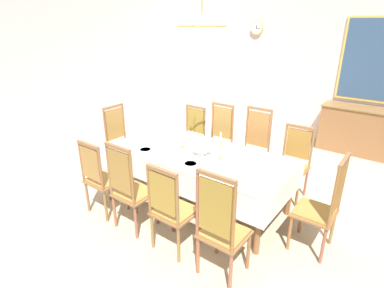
{
  "coord_description": "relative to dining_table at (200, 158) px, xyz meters",
  "views": [
    {
      "loc": [
        2.18,
        -3.18,
        2.42
      ],
      "look_at": [
        -0.14,
        -0.1,
        0.87
      ],
      "focal_mm": 28.7,
      "sensor_mm": 36.0,
      "label": 1
    }
  ],
  "objects": [
    {
      "name": "ground",
      "position": [
        0.0,
        0.1,
        -0.71
      ],
      "size": [
        7.32,
        6.89,
        0.04
      ],
      "primitive_type": "cube",
      "color": "#B9AB8D"
    },
    {
      "name": "back_wall",
      "position": [
        0.0,
        3.59,
        0.84
      ],
      "size": [
        7.32,
        0.08,
        3.05
      ],
      "primitive_type": "cube",
      "color": "beige",
      "rests_on": "ground"
    },
    {
      "name": "left_wall",
      "position": [
        -3.7,
        0.1,
        0.84
      ],
      "size": [
        0.08,
        6.89,
        3.05
      ],
      "primitive_type": "cube",
      "color": "silver",
      "rests_on": "ground"
    },
    {
      "name": "dining_table",
      "position": [
        0.0,
        0.0,
        0.0
      ],
      "size": [
        2.41,
        1.13,
        0.76
      ],
      "color": "olive",
      "rests_on": "ground"
    },
    {
      "name": "tablecloth",
      "position": [
        0.0,
        -0.0,
        -0.01
      ],
      "size": [
        2.43,
        1.15,
        0.35
      ],
      "color": "white",
      "rests_on": "dining_table"
    },
    {
      "name": "chair_south_a",
      "position": [
        -0.89,
        -0.97,
        -0.15
      ],
      "size": [
        0.44,
        0.42,
        1.04
      ],
      "color": "olive",
      "rests_on": "ground"
    },
    {
      "name": "chair_north_a",
      "position": [
        -0.89,
        0.97,
        -0.15
      ],
      "size": [
        0.44,
        0.42,
        1.04
      ],
      "rotation": [
        0.0,
        0.0,
        3.14
      ],
      "color": "brown",
      "rests_on": "ground"
    },
    {
      "name": "chair_south_b",
      "position": [
        -0.33,
        -0.98,
        -0.12
      ],
      "size": [
        0.44,
        0.42,
        1.15
      ],
      "color": "olive",
      "rests_on": "ground"
    },
    {
      "name": "chair_north_b",
      "position": [
        -0.33,
        0.98,
        -0.11
      ],
      "size": [
        0.44,
        0.42,
        1.17
      ],
      "rotation": [
        0.0,
        0.0,
        3.14
      ],
      "color": "brown",
      "rests_on": "ground"
    },
    {
      "name": "chair_south_c",
      "position": [
        0.31,
        -0.97,
        -0.14
      ],
      "size": [
        0.44,
        0.42,
        1.06
      ],
      "color": "brown",
      "rests_on": "ground"
    },
    {
      "name": "chair_north_c",
      "position": [
        0.31,
        0.98,
        -0.1
      ],
      "size": [
        0.44,
        0.42,
        1.21
      ],
      "rotation": [
        0.0,
        0.0,
        3.14
      ],
      "color": "olive",
      "rests_on": "ground"
    },
    {
      "name": "chair_south_d",
      "position": [
        0.94,
        -0.98,
        -0.1
      ],
      "size": [
        0.44,
        0.42,
        1.2
      ],
      "color": "brown",
      "rests_on": "ground"
    },
    {
      "name": "chair_north_d",
      "position": [
        0.94,
        0.97,
        -0.15
      ],
      "size": [
        0.44,
        0.42,
        1.05
      ],
      "rotation": [
        0.0,
        0.0,
        3.14
      ],
      "color": "brown",
      "rests_on": "ground"
    },
    {
      "name": "chair_head_west",
      "position": [
        -1.61,
        -0.0,
        -0.12
      ],
      "size": [
        0.42,
        0.44,
        1.15
      ],
      "rotation": [
        0.0,
        0.0,
        -1.57
      ],
      "color": "brown",
      "rests_on": "ground"
    },
    {
      "name": "chair_head_east",
      "position": [
        1.62,
        -0.0,
        -0.11
      ],
      "size": [
        0.42,
        0.44,
        1.16
      ],
      "rotation": [
        0.0,
        0.0,
        1.57
      ],
      "color": "brown",
      "rests_on": "ground"
    },
    {
      "name": "soup_tureen",
      "position": [
        0.02,
        0.0,
        0.18
      ],
      "size": [
        0.28,
        0.28,
        0.22
      ],
      "color": "white",
      "rests_on": "tablecloth"
    },
    {
      "name": "candlestick_west",
      "position": [
        -0.31,
        -0.0,
        0.22
      ],
      "size": [
        0.07,
        0.07,
        0.35
      ],
      "color": "gold",
      "rests_on": "tablecloth"
    },
    {
      "name": "candlestick_east",
      "position": [
        0.31,
        -0.0,
        0.22
      ],
      "size": [
        0.07,
        0.07,
        0.36
      ],
      "color": "gold",
      "rests_on": "tablecloth"
    },
    {
      "name": "bowl_near_left",
      "position": [
        0.14,
        -0.4,
        0.1
      ],
      "size": [
        0.18,
        0.18,
        0.04
      ],
      "color": "white",
      "rests_on": "tablecloth"
    },
    {
      "name": "bowl_near_right",
      "position": [
        0.72,
        -0.42,
        0.1
      ],
      "size": [
        0.18,
        0.18,
        0.04
      ],
      "color": "white",
      "rests_on": "tablecloth"
    },
    {
      "name": "bowl_far_left",
      "position": [
        -0.62,
        -0.41,
        0.1
      ],
      "size": [
        0.17,
        0.17,
        0.04
      ],
      "color": "white",
      "rests_on": "tablecloth"
    },
    {
      "name": "spoon_primary",
      "position": [
        0.27,
        -0.38,
        0.08
      ],
      "size": [
        0.04,
        0.18,
        0.01
      ],
      "rotation": [
        0.0,
        0.0,
        -0.12
      ],
      "color": "gold",
      "rests_on": "tablecloth"
    },
    {
      "name": "spoon_secondary",
      "position": [
        0.85,
        -0.4,
        0.08
      ],
      "size": [
        0.04,
        0.18,
        0.01
      ],
      "rotation": [
        0.0,
        0.0,
        -0.11
      ],
      "color": "gold",
      "rests_on": "tablecloth"
    },
    {
      "name": "sideboard",
      "position": [
        1.41,
        3.27,
        -0.24
      ],
      "size": [
        1.44,
        0.48,
        0.9
      ],
      "rotation": [
        0.0,
        0.0,
        3.14
      ],
      "color": "brown",
      "rests_on": "ground"
    },
    {
      "name": "mounted_clock",
      "position": [
        -1.0,
        3.52,
        1.57
      ],
      "size": [
        0.28,
        0.06,
        0.28
      ],
      "color": "#D1B251"
    },
    {
      "name": "framed_painting",
      "position": [
        1.4,
        3.52,
        1.05
      ],
      "size": [
        1.19,
        0.05,
        1.52
      ],
      "color": "#D1B251"
    },
    {
      "name": "chandelier",
      "position": [
        -0.0,
        -0.0,
        1.69
      ],
      "size": [
        0.6,
        0.59,
        0.66
      ],
      "color": "gold"
    }
  ]
}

